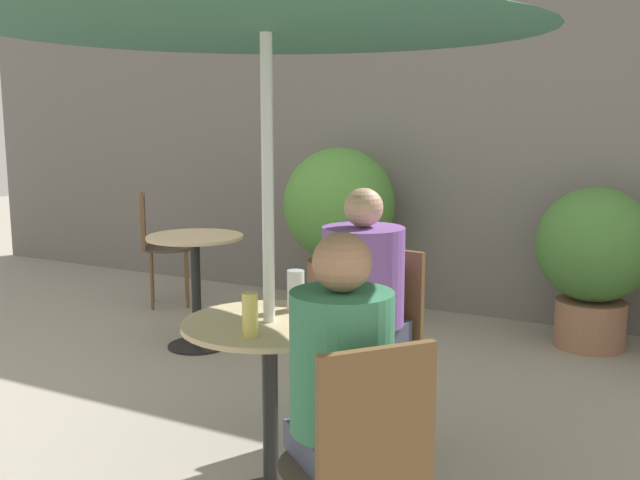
{
  "coord_description": "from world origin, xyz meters",
  "views": [
    {
      "loc": [
        1.68,
        -2.07,
        1.51
      ],
      "look_at": [
        0.22,
        0.62,
        0.99
      ],
      "focal_mm": 42.0,
      "sensor_mm": 36.0,
      "label": 1
    }
  ],
  "objects_px": {
    "bistro_chair_0": "(361,455)",
    "seated_person_0": "(339,384)",
    "bistro_chair_3": "(156,238)",
    "potted_plant_0": "(339,216)",
    "bistro_chair_1": "(378,325)",
    "beer_glass_1": "(250,315)",
    "potted_plant_1": "(594,255)",
    "seated_person_1": "(361,297)",
    "cafe_table_far": "(196,268)",
    "cafe_table_near": "(270,372)",
    "beer_glass_0": "(296,290)"
  },
  "relations": [
    {
      "from": "cafe_table_far",
      "to": "seated_person_1",
      "type": "distance_m",
      "value": 1.81
    },
    {
      "from": "cafe_table_far",
      "to": "beer_glass_1",
      "type": "distance_m",
      "value": 2.28
    },
    {
      "from": "bistro_chair_0",
      "to": "seated_person_0",
      "type": "height_order",
      "value": "seated_person_0"
    },
    {
      "from": "bistro_chair_0",
      "to": "potted_plant_1",
      "type": "height_order",
      "value": "potted_plant_1"
    },
    {
      "from": "bistro_chair_1",
      "to": "bistro_chair_0",
      "type": "bearing_deg",
      "value": -60.0
    },
    {
      "from": "bistro_chair_0",
      "to": "cafe_table_far",
      "type": "bearing_deg",
      "value": -94.76
    },
    {
      "from": "cafe_table_far",
      "to": "potted_plant_0",
      "type": "height_order",
      "value": "potted_plant_0"
    },
    {
      "from": "cafe_table_near",
      "to": "potted_plant_1",
      "type": "bearing_deg",
      "value": 74.16
    },
    {
      "from": "bistro_chair_1",
      "to": "cafe_table_near",
      "type": "bearing_deg",
      "value": -90.0
    },
    {
      "from": "bistro_chair_1",
      "to": "potted_plant_1",
      "type": "distance_m",
      "value": 2.04
    },
    {
      "from": "seated_person_1",
      "to": "potted_plant_1",
      "type": "height_order",
      "value": "seated_person_1"
    },
    {
      "from": "seated_person_0",
      "to": "beer_glass_1",
      "type": "bearing_deg",
      "value": -75.29
    },
    {
      "from": "cafe_table_far",
      "to": "bistro_chair_0",
      "type": "bearing_deg",
      "value": -42.89
    },
    {
      "from": "bistro_chair_3",
      "to": "seated_person_0",
      "type": "relative_size",
      "value": 0.76
    },
    {
      "from": "beer_glass_0",
      "to": "potted_plant_1",
      "type": "relative_size",
      "value": 0.15
    },
    {
      "from": "bistro_chair_3",
      "to": "beer_glass_1",
      "type": "distance_m",
      "value": 3.44
    },
    {
      "from": "bistro_chair_0",
      "to": "seated_person_1",
      "type": "relative_size",
      "value": 0.75
    },
    {
      "from": "cafe_table_near",
      "to": "beer_glass_1",
      "type": "distance_m",
      "value": 0.34
    },
    {
      "from": "potted_plant_1",
      "to": "beer_glass_0",
      "type": "bearing_deg",
      "value": -106.99
    },
    {
      "from": "seated_person_0",
      "to": "seated_person_1",
      "type": "height_order",
      "value": "seated_person_1"
    },
    {
      "from": "cafe_table_near",
      "to": "bistro_chair_0",
      "type": "height_order",
      "value": "bistro_chair_0"
    },
    {
      "from": "bistro_chair_0",
      "to": "potted_plant_0",
      "type": "distance_m",
      "value": 3.53
    },
    {
      "from": "beer_glass_1",
      "to": "potted_plant_1",
      "type": "height_order",
      "value": "potted_plant_1"
    },
    {
      "from": "seated_person_1",
      "to": "potted_plant_1",
      "type": "xyz_separation_m",
      "value": [
        0.68,
        2.08,
        -0.1
      ]
    },
    {
      "from": "bistro_chair_0",
      "to": "bistro_chair_1",
      "type": "bearing_deg",
      "value": -120.0
    },
    {
      "from": "cafe_table_near",
      "to": "bistro_chair_1",
      "type": "xyz_separation_m",
      "value": [
        0.11,
        0.76,
        0.0
      ]
    },
    {
      "from": "seated_person_1",
      "to": "potted_plant_1",
      "type": "bearing_deg",
      "value": 80.1
    },
    {
      "from": "bistro_chair_3",
      "to": "potted_plant_1",
      "type": "relative_size",
      "value": 0.85
    },
    {
      "from": "cafe_table_near",
      "to": "seated_person_1",
      "type": "distance_m",
      "value": 0.64
    },
    {
      "from": "bistro_chair_1",
      "to": "seated_person_1",
      "type": "distance_m",
      "value": 0.22
    },
    {
      "from": "seated_person_0",
      "to": "potted_plant_1",
      "type": "height_order",
      "value": "seated_person_0"
    },
    {
      "from": "bistro_chair_1",
      "to": "seated_person_1",
      "type": "bearing_deg",
      "value": -90.0
    },
    {
      "from": "bistro_chair_0",
      "to": "bistro_chair_3",
      "type": "height_order",
      "value": "same"
    },
    {
      "from": "bistro_chair_1",
      "to": "bistro_chair_3",
      "type": "relative_size",
      "value": 1.0
    },
    {
      "from": "bistro_chair_1",
      "to": "seated_person_1",
      "type": "relative_size",
      "value": 0.75
    },
    {
      "from": "cafe_table_near",
      "to": "seated_person_0",
      "type": "bearing_deg",
      "value": -38.13
    },
    {
      "from": "bistro_chair_1",
      "to": "seated_person_0",
      "type": "xyz_separation_m",
      "value": [
        0.38,
        -1.15,
        0.16
      ]
    },
    {
      "from": "bistro_chair_0",
      "to": "potted_plant_0",
      "type": "xyz_separation_m",
      "value": [
        -1.66,
        3.12,
        0.21
      ]
    },
    {
      "from": "bistro_chair_0",
      "to": "potted_plant_1",
      "type": "relative_size",
      "value": 0.85
    },
    {
      "from": "bistro_chair_3",
      "to": "beer_glass_1",
      "type": "relative_size",
      "value": 5.73
    },
    {
      "from": "bistro_chair_3",
      "to": "seated_person_1",
      "type": "height_order",
      "value": "seated_person_1"
    },
    {
      "from": "cafe_table_near",
      "to": "beer_glass_1",
      "type": "height_order",
      "value": "beer_glass_1"
    },
    {
      "from": "bistro_chair_1",
      "to": "beer_glass_1",
      "type": "relative_size",
      "value": 5.73
    },
    {
      "from": "beer_glass_0",
      "to": "cafe_table_near",
      "type": "bearing_deg",
      "value": -90.4
    },
    {
      "from": "cafe_table_near",
      "to": "bistro_chair_3",
      "type": "height_order",
      "value": "bistro_chair_3"
    },
    {
      "from": "seated_person_1",
      "to": "bistro_chair_1",
      "type": "bearing_deg",
      "value": 90.0
    },
    {
      "from": "bistro_chair_0",
      "to": "potted_plant_0",
      "type": "height_order",
      "value": "potted_plant_0"
    },
    {
      "from": "seated_person_0",
      "to": "potted_plant_0",
      "type": "height_order",
      "value": "potted_plant_0"
    },
    {
      "from": "potted_plant_0",
      "to": "bistro_chair_0",
      "type": "bearing_deg",
      "value": -62.01
    },
    {
      "from": "cafe_table_near",
      "to": "bistro_chair_3",
      "type": "xyz_separation_m",
      "value": [
        -2.43,
        2.18,
        0.0
      ]
    }
  ]
}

